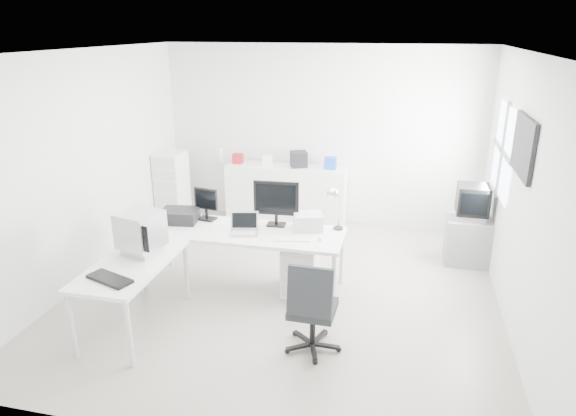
% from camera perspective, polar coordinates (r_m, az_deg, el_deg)
% --- Properties ---
extents(floor, '(5.00, 5.00, 0.01)m').
position_cam_1_polar(floor, '(6.34, -0.41, -9.15)').
color(floor, beige).
rests_on(floor, ground).
extents(ceiling, '(5.00, 5.00, 0.01)m').
position_cam_1_polar(ceiling, '(5.56, -0.49, 17.05)').
color(ceiling, white).
rests_on(ceiling, back_wall).
extents(back_wall, '(5.00, 0.02, 2.80)m').
position_cam_1_polar(back_wall, '(8.17, 3.68, 7.95)').
color(back_wall, silver).
rests_on(back_wall, floor).
extents(left_wall, '(0.02, 5.00, 2.80)m').
position_cam_1_polar(left_wall, '(6.80, -21.44, 4.23)').
color(left_wall, silver).
rests_on(left_wall, floor).
extents(right_wall, '(0.02, 5.00, 2.80)m').
position_cam_1_polar(right_wall, '(5.77, 24.47, 1.20)').
color(right_wall, silver).
rests_on(right_wall, floor).
extents(window, '(0.02, 1.20, 1.10)m').
position_cam_1_polar(window, '(6.86, 22.79, 5.89)').
color(window, white).
rests_on(window, right_wall).
extents(wall_picture, '(0.04, 0.90, 0.60)m').
position_cam_1_polar(wall_picture, '(5.74, 24.70, 6.27)').
color(wall_picture, black).
rests_on(wall_picture, right_wall).
extents(main_desk, '(2.40, 0.80, 0.75)m').
position_cam_1_polar(main_desk, '(6.28, -4.95, -5.66)').
color(main_desk, white).
rests_on(main_desk, floor).
extents(side_desk, '(0.70, 1.40, 0.75)m').
position_cam_1_polar(side_desk, '(5.71, -16.67, -9.22)').
color(side_desk, white).
rests_on(side_desk, floor).
extents(drawer_pedestal, '(0.40, 0.50, 0.60)m').
position_cam_1_polar(drawer_pedestal, '(6.19, 1.43, -6.74)').
color(drawer_pedestal, white).
rests_on(drawer_pedestal, floor).
extents(inkjet_printer, '(0.48, 0.40, 0.16)m').
position_cam_1_polar(inkjet_printer, '(6.49, -11.96, -0.84)').
color(inkjet_printer, black).
rests_on(inkjet_printer, main_desk).
extents(lcd_monitor_small, '(0.34, 0.23, 0.39)m').
position_cam_1_polar(lcd_monitor_small, '(6.46, -9.07, 0.37)').
color(lcd_monitor_small, black).
rests_on(lcd_monitor_small, main_desk).
extents(lcd_monitor_large, '(0.56, 0.24, 0.57)m').
position_cam_1_polar(lcd_monitor_large, '(6.16, -1.32, 0.54)').
color(lcd_monitor_large, black).
rests_on(lcd_monitor_large, main_desk).
extents(laptop, '(0.40, 0.41, 0.22)m').
position_cam_1_polar(laptop, '(5.99, -4.92, -1.90)').
color(laptop, '#B7B7BA').
rests_on(laptop, main_desk).
extents(white_keyboard, '(0.40, 0.20, 0.02)m').
position_cam_1_polar(white_keyboard, '(5.83, 0.59, -3.51)').
color(white_keyboard, white).
rests_on(white_keyboard, main_desk).
extents(white_mouse, '(0.05, 0.05, 0.05)m').
position_cam_1_polar(white_mouse, '(5.82, 3.59, -3.41)').
color(white_mouse, white).
rests_on(white_mouse, main_desk).
extents(laser_printer, '(0.40, 0.37, 0.19)m').
position_cam_1_polar(laser_printer, '(6.12, 2.26, -1.50)').
color(laser_printer, beige).
rests_on(laser_printer, main_desk).
extents(desk_lamp, '(0.19, 0.19, 0.53)m').
position_cam_1_polar(desk_lamp, '(6.08, 5.66, -0.03)').
color(desk_lamp, silver).
rests_on(desk_lamp, main_desk).
extents(crt_monitor, '(0.45, 0.45, 0.43)m').
position_cam_1_polar(crt_monitor, '(5.66, -16.02, -2.84)').
color(crt_monitor, '#B7B7BA').
rests_on(crt_monitor, side_desk).
extents(black_keyboard, '(0.51, 0.34, 0.03)m').
position_cam_1_polar(black_keyboard, '(5.23, -19.20, -7.45)').
color(black_keyboard, black).
rests_on(black_keyboard, side_desk).
extents(office_chair, '(0.59, 0.59, 1.00)m').
position_cam_1_polar(office_chair, '(5.07, 2.79, -10.63)').
color(office_chair, '#25272A').
rests_on(office_chair, floor).
extents(tv_cabinet, '(0.58, 0.48, 0.63)m').
position_cam_1_polar(tv_cabinet, '(7.32, 19.32, -3.45)').
color(tv_cabinet, gray).
rests_on(tv_cabinet, floor).
extents(crt_tv, '(0.50, 0.48, 0.45)m').
position_cam_1_polar(crt_tv, '(7.14, 19.81, 0.56)').
color(crt_tv, black).
rests_on(crt_tv, tv_cabinet).
extents(sideboard, '(1.91, 0.48, 0.95)m').
position_cam_1_polar(sideboard, '(8.26, -0.19, 1.49)').
color(sideboard, white).
rests_on(sideboard, floor).
extents(clutter_box_a, '(0.16, 0.15, 0.15)m').
position_cam_1_polar(clutter_box_a, '(8.32, -5.59, 5.50)').
color(clutter_box_a, maroon).
rests_on(clutter_box_a, sideboard).
extents(clutter_box_b, '(0.17, 0.16, 0.16)m').
position_cam_1_polar(clutter_box_b, '(8.17, -2.25, 5.33)').
color(clutter_box_b, white).
rests_on(clutter_box_b, sideboard).
extents(clutter_box_c, '(0.31, 0.30, 0.25)m').
position_cam_1_polar(clutter_box_c, '(8.05, 1.20, 5.45)').
color(clutter_box_c, black).
rests_on(clutter_box_c, sideboard).
extents(clutter_box_d, '(0.18, 0.16, 0.18)m').
position_cam_1_polar(clutter_box_d, '(7.97, 4.73, 5.00)').
color(clutter_box_d, '#1945B4').
rests_on(clutter_box_d, sideboard).
extents(clutter_bottle, '(0.07, 0.07, 0.22)m').
position_cam_1_polar(clutter_bottle, '(8.44, -7.45, 5.87)').
color(clutter_bottle, white).
rests_on(clutter_bottle, sideboard).
extents(filing_cabinet, '(0.41, 0.49, 1.17)m').
position_cam_1_polar(filing_cabinet, '(8.42, -12.73, 2.15)').
color(filing_cabinet, white).
rests_on(filing_cabinet, floor).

